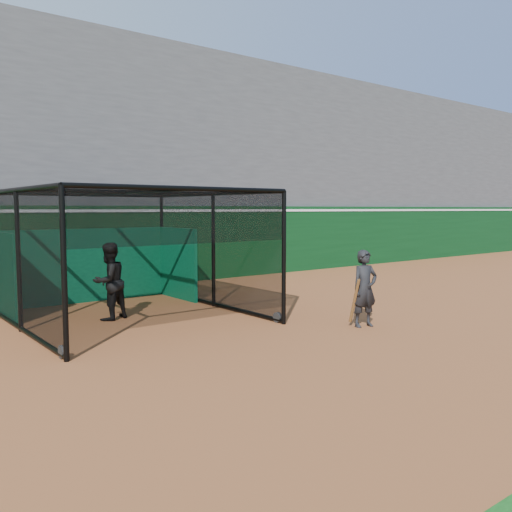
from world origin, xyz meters
TOP-DOWN VIEW (x-y plane):
  - ground at (0.00, 0.00)m, footprint 120.00×120.00m
  - outfield_wall at (0.00, 8.50)m, footprint 50.00×0.50m
  - grandstand at (0.00, 12.27)m, footprint 50.00×7.85m
  - batting_cage at (-0.90, 4.01)m, footprint 4.62×5.40m
  - batter at (-1.33, 4.01)m, footprint 0.99×0.88m
  - on_deck_player at (2.52, 0.15)m, footprint 0.65×0.49m

SIDE VIEW (x-z plane):
  - ground at x=0.00m, z-range 0.00..0.00m
  - on_deck_player at x=2.52m, z-range 0.00..1.57m
  - batter at x=-1.33m, z-range 0.00..1.68m
  - outfield_wall at x=0.00m, z-range 0.04..2.54m
  - batting_cage at x=-0.90m, z-range 0.00..2.77m
  - grandstand at x=0.00m, z-range 0.00..8.95m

